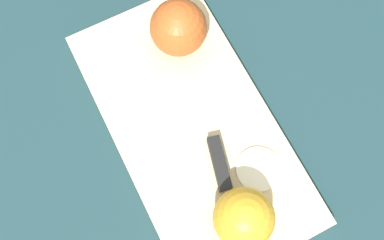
# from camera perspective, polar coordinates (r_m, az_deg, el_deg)

# --- Properties ---
(ground_plane) EXTENTS (4.00, 4.00, 0.00)m
(ground_plane) POSITION_cam_1_polar(r_m,az_deg,el_deg) (0.63, 0.00, -1.06)
(ground_plane) COLOR #193338
(cutting_board) EXTENTS (0.42, 0.25, 0.02)m
(cutting_board) POSITION_cam_1_polar(r_m,az_deg,el_deg) (0.62, 0.00, -0.82)
(cutting_board) COLOR #D1B789
(cutting_board) RESTS_ON ground_plane
(apple_half_left) EXTENTS (0.08, 0.08, 0.08)m
(apple_half_left) POSITION_cam_1_polar(r_m,az_deg,el_deg) (0.63, -1.74, 11.65)
(apple_half_left) COLOR #AD4C1E
(apple_half_left) RESTS_ON cutting_board
(apple_half_right) EXTENTS (0.08, 0.08, 0.08)m
(apple_half_right) POSITION_cam_1_polar(r_m,az_deg,el_deg) (0.55, 6.63, -12.26)
(apple_half_right) COLOR gold
(apple_half_right) RESTS_ON cutting_board
(knife) EXTENTS (0.16, 0.07, 0.02)m
(knife) POSITION_cam_1_polar(r_m,az_deg,el_deg) (0.59, 4.07, -6.35)
(knife) COLOR silver
(knife) RESTS_ON cutting_board
(apple_slice) EXTENTS (0.06, 0.06, 0.00)m
(apple_slice) POSITION_cam_1_polar(r_m,az_deg,el_deg) (0.60, 8.43, -6.17)
(apple_slice) COLOR #EFE5C6
(apple_slice) RESTS_ON cutting_board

